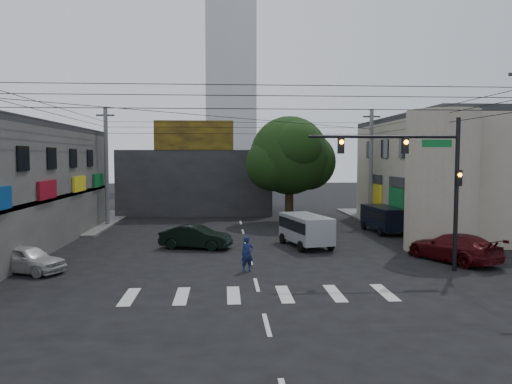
{
  "coord_description": "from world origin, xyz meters",
  "views": [
    {
      "loc": [
        -1.35,
        -23.58,
        5.37
      ],
      "look_at": [
        0.43,
        4.0,
        3.43
      ],
      "focal_mm": 35.0,
      "sensor_mm": 36.0,
      "label": 1
    }
  ],
  "objects": [
    {
      "name": "street_tree",
      "position": [
        4.0,
        17.0,
        5.47
      ],
      "size": [
        6.4,
        6.4,
        8.7
      ],
      "color": "black",
      "rests_on": "ground"
    },
    {
      "name": "tower_distant",
      "position": [
        0.0,
        70.0,
        22.0
      ],
      "size": [
        9.0,
        9.0,
        44.0
      ],
      "primitive_type": "cube",
      "color": "silver",
      "rests_on": "ground"
    },
    {
      "name": "ground",
      "position": [
        0.0,
        0.0,
        0.0
      ],
      "size": [
        160.0,
        160.0,
        0.0
      ],
      "primitive_type": "plane",
      "color": "black",
      "rests_on": "ground"
    },
    {
      "name": "traffic_gantry",
      "position": [
        7.82,
        -1.0,
        4.83
      ],
      "size": [
        7.1,
        0.35,
        7.2
      ],
      "color": "black",
      "rests_on": "ground"
    },
    {
      "name": "building_right",
      "position": [
        18.0,
        13.0,
        4.0
      ],
      "size": [
        14.0,
        18.0,
        8.0
      ],
      "primitive_type": "cube",
      "color": "gray",
      "rests_on": "ground"
    },
    {
      "name": "building_far",
      "position": [
        -4.0,
        26.0,
        3.0
      ],
      "size": [
        14.0,
        10.0,
        6.0
      ],
      "primitive_type": "cube",
      "color": "#232326",
      "rests_on": "ground"
    },
    {
      "name": "white_compact",
      "position": [
        -10.5,
        -0.1,
        0.64
      ],
      "size": [
        4.36,
        4.92,
        1.29
      ],
      "primitive_type": "imported",
      "rotation": [
        0.0,
        0.0,
        1.14
      ],
      "color": "#B8B8B4",
      "rests_on": "ground"
    },
    {
      "name": "maroon_sedan",
      "position": [
        10.4,
        1.04,
        0.73
      ],
      "size": [
        5.84,
        6.59,
        1.47
      ],
      "primitive_type": "imported",
      "rotation": [
        0.0,
        0.0,
        3.56
      ],
      "color": "#3D080C",
      "rests_on": "ground"
    },
    {
      "name": "sidewalk_far_left",
      "position": [
        -18.0,
        18.0,
        0.07
      ],
      "size": [
        16.0,
        16.0,
        0.15
      ],
      "primitive_type": "cube",
      "color": "#514F4C",
      "rests_on": "ground"
    },
    {
      "name": "sidewalk_far_right",
      "position": [
        18.0,
        18.0,
        0.07
      ],
      "size": [
        16.0,
        16.0,
        0.15
      ],
      "primitive_type": "cube",
      "color": "#514F4C",
      "rests_on": "ground"
    },
    {
      "name": "billboard",
      "position": [
        -4.0,
        21.1,
        7.3
      ],
      "size": [
        7.0,
        0.3,
        2.6
      ],
      "primitive_type": "cube",
      "color": "olive",
      "rests_on": "building_far"
    },
    {
      "name": "silver_minivan",
      "position": [
        3.52,
        5.72,
        0.95
      ],
      "size": [
        5.22,
        3.81,
        1.89
      ],
      "primitive_type": null,
      "rotation": [
        0.0,
        0.0,
        1.8
      ],
      "color": "#A1A3A9",
      "rests_on": "ground"
    },
    {
      "name": "utility_pole_far_left",
      "position": [
        -10.5,
        16.0,
        4.6
      ],
      "size": [
        0.32,
        0.32,
        9.2
      ],
      "primitive_type": "cylinder",
      "color": "#59595B",
      "rests_on": "ground"
    },
    {
      "name": "corner_column",
      "position": [
        11.0,
        4.0,
        4.0
      ],
      "size": [
        4.0,
        4.0,
        8.0
      ],
      "primitive_type": "cylinder",
      "color": "gray",
      "rests_on": "ground"
    },
    {
      "name": "navy_van",
      "position": [
        9.97,
        10.94,
        0.92
      ],
      "size": [
        4.9,
        2.52,
        1.85
      ],
      "primitive_type": null,
      "rotation": [
        0.0,
        0.0,
        1.65
      ],
      "color": "black",
      "rests_on": "ground"
    },
    {
      "name": "traffic_officer",
      "position": [
        -0.27,
        -0.46,
        0.82
      ],
      "size": [
        0.83,
        0.74,
        1.65
      ],
      "primitive_type": "imported",
      "rotation": [
        0.0,
        0.0,
        0.3
      ],
      "color": "#131B44",
      "rests_on": "ground"
    },
    {
      "name": "dark_sedan",
      "position": [
        -3.02,
        5.58,
        0.69
      ],
      "size": [
        3.69,
        4.95,
        1.37
      ],
      "primitive_type": "imported",
      "rotation": [
        0.0,
        0.0,
        1.29
      ],
      "color": "black",
      "rests_on": "ground"
    },
    {
      "name": "utility_pole_far_right",
      "position": [
        10.5,
        16.0,
        4.6
      ],
      "size": [
        0.32,
        0.32,
        9.2
      ],
      "primitive_type": "cylinder",
      "color": "#59595B",
      "rests_on": "ground"
    }
  ]
}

